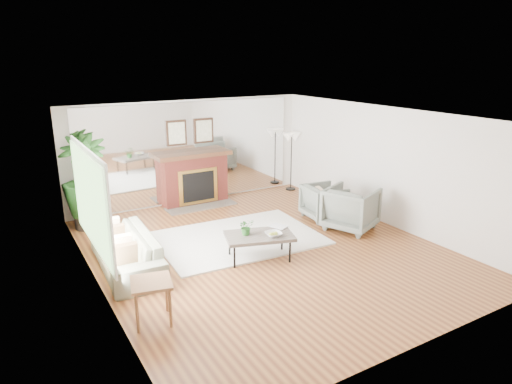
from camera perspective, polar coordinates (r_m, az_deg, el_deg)
ground at (r=8.64m, az=1.17°, el=-7.20°), size 7.00×7.00×0.00m
wall_left at (r=7.17m, az=-19.55°, el=-2.59°), size 0.02×7.00×2.50m
wall_right at (r=10.07m, az=15.86°, el=3.14°), size 0.02×7.00×2.50m
wall_back at (r=11.25m, az=-8.23°, el=4.98°), size 6.00×0.02×2.50m
mirror_panel at (r=11.23m, az=-8.19°, el=4.97°), size 5.40×0.04×2.40m
window_panel at (r=7.52m, az=-20.03°, el=-0.95°), size 0.04×2.40×1.50m
fireplace at (r=11.17m, az=-7.65°, el=1.82°), size 1.85×0.83×2.05m
area_rug at (r=9.12m, az=-2.20°, el=-5.78°), size 3.24×2.40×0.03m
coffee_table at (r=8.08m, az=0.41°, el=-5.59°), size 1.34×1.02×0.47m
sofa at (r=8.10m, az=-15.95°, el=-7.12°), size 0.95×2.20×0.63m
armchair_back at (r=10.25m, az=8.50°, el=-1.21°), size 0.93×0.90×0.76m
armchair_front at (r=9.69m, az=11.77°, el=-2.03°), size 1.28×1.27×0.90m
side_table at (r=6.41m, az=-12.95°, el=-11.60°), size 0.64×0.64×0.61m
potted_ficus at (r=10.04m, az=-20.66°, el=1.47°), size 1.16×1.16×1.96m
floor_lamp at (r=12.14m, az=4.48°, el=6.29°), size 0.50×0.28×1.54m
tabletop_plant at (r=8.01m, az=-1.23°, el=-4.36°), size 0.28×0.25×0.29m
fruit_bowl at (r=7.99m, az=2.20°, el=-5.29°), size 0.30×0.30×0.07m
book at (r=8.32m, az=2.40°, el=-4.55°), size 0.33×0.37×0.02m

